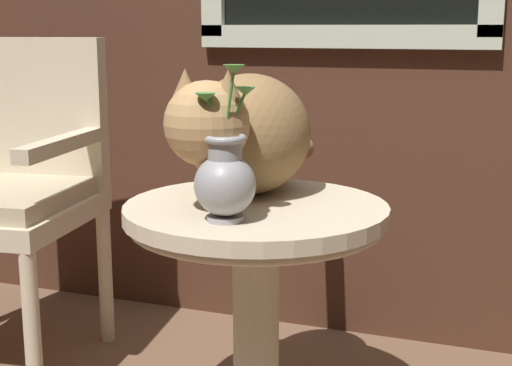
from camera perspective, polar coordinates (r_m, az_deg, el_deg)
name	(u,v)px	position (r m, az deg, el deg)	size (l,w,h in m)	color
wicker_side_table	(256,286)	(1.76, 0.00, -7.88)	(0.61, 0.61, 0.59)	beige
wicker_chair	(6,180)	(2.30, -18.61, 0.23)	(0.56, 0.56, 0.96)	beige
cat	(243,133)	(1.76, -0.97, 3.86)	(0.31, 0.69, 0.31)	olive
pewter_vase_with_ivy	(225,177)	(1.54, -2.38, 0.49)	(0.13, 0.13, 0.32)	#99999E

